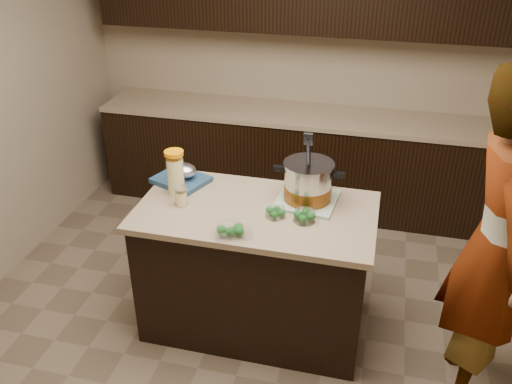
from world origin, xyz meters
TOP-DOWN VIEW (x-y plane):
  - ground_plane at (0.00, 0.00)m, footprint 4.00×4.00m
  - room_shell at (0.00, 0.00)m, footprint 4.04×4.04m
  - back_cabinets at (0.00, 1.74)m, footprint 3.60×0.63m
  - island at (0.00, 0.00)m, footprint 1.46×0.81m
  - dish_towel at (0.29, 0.17)m, footprint 0.39×0.39m
  - stock_pot at (0.29, 0.17)m, footprint 0.44×0.31m
  - lemonade_pitcher at (-0.54, 0.07)m, footprint 0.14×0.14m
  - mason_jar at (-0.46, -0.06)m, footprint 0.11×0.11m
  - broccoli_tub_left at (0.13, -0.06)m, footprint 0.15×0.15m
  - broccoli_tub_right at (0.31, -0.06)m, footprint 0.17×0.17m
  - broccoli_tub_rect at (-0.06, -0.31)m, footprint 0.24×0.21m
  - blue_tray at (-0.56, 0.22)m, footprint 0.41×0.37m
  - person at (1.34, -0.21)m, footprint 0.52×0.75m

SIDE VIEW (x-z plane):
  - ground_plane at x=0.00m, z-range 0.00..0.00m
  - island at x=0.00m, z-range 0.00..0.90m
  - dish_towel at x=0.29m, z-range 0.90..0.92m
  - broccoli_tub_left at x=0.13m, z-range 0.90..0.95m
  - broccoli_tub_right at x=0.31m, z-range 0.90..0.96m
  - broccoli_tub_rect at x=-0.06m, z-range 0.90..0.97m
  - back_cabinets at x=0.00m, z-range -0.22..2.10m
  - blue_tray at x=-0.56m, z-range 0.88..1.01m
  - mason_jar at x=-0.46m, z-range 0.89..1.03m
  - person at x=1.34m, z-range 0.00..1.97m
  - stock_pot at x=0.29m, z-range 0.80..1.25m
  - lemonade_pitcher at x=-0.54m, z-range 0.89..1.18m
  - room_shell at x=0.00m, z-range 0.35..3.07m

